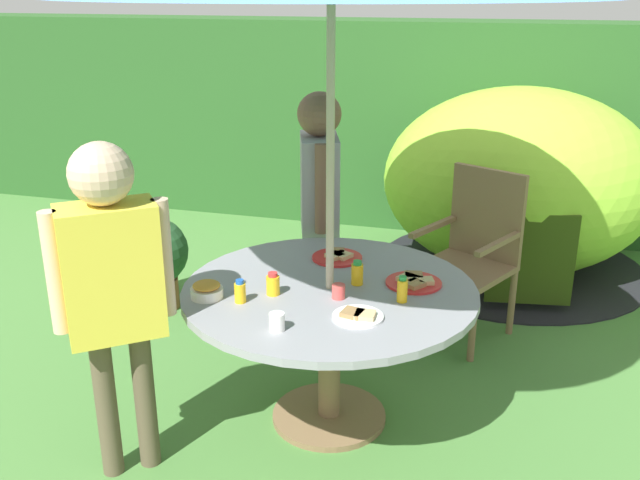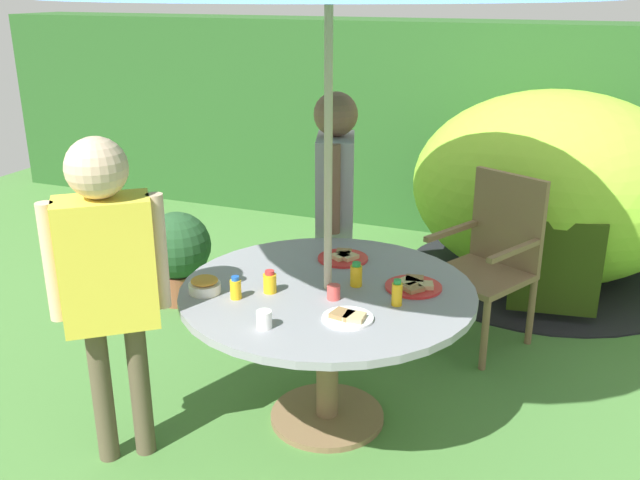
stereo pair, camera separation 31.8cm
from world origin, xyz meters
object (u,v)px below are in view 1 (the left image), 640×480
Objects in this scene: juice_bottle_far_left at (273,284)px; juice_bottle_center_front at (357,273)px; juice_bottle_near_left at (402,290)px; juice_bottle_far_right at (240,292)px; child_in_yellow_shirt at (112,272)px; child_in_grey_shirt at (319,184)px; dome_tent at (518,182)px; potted_plant at (154,258)px; plate_mid_right at (414,282)px; cup_far at (339,291)px; plate_center_back at (337,256)px; garden_table at (330,312)px; snack_bowl at (207,290)px; wooden_chair at (474,247)px; cup_near at (277,322)px; plate_near_right at (358,316)px.

juice_bottle_far_left is 0.91× the size of juice_bottle_center_front.
juice_bottle_near_left reaches higher than juice_bottle_far_right.
juice_bottle_far_left is at bearing 2.54° from child_in_yellow_shirt.
child_in_grey_shirt is 1.15m from juice_bottle_far_right.
potted_plant is (-2.20, -1.34, -0.31)m from dome_tent.
plate_mid_right is 0.38m from cup_far.
child_in_grey_shirt reaches higher than juice_bottle_near_left.
child_in_grey_shirt is 0.93m from juice_bottle_center_front.
dome_tent is 2.07m from plate_center_back.
plate_center_back is at bearing 65.71° from juice_bottle_far_right.
snack_bowl reaches higher than garden_table.
juice_bottle_far_left is at bearing -108.51° from plate_center_back.
dome_tent is 3.23m from child_in_yellow_shirt.
wooden_chair is 15.31× the size of cup_far.
child_in_grey_shirt is at bearing 108.75° from garden_table.
dome_tent is at bearing 78.43° from plate_mid_right.
plate_center_back is at bearing 133.64° from juice_bottle_near_left.
child_in_grey_shirt is 22.41× the size of cup_far.
juice_bottle_near_left reaches higher than potted_plant.
wooden_chair is 3.92× the size of plate_center_back.
potted_plant is 1.63m from juice_bottle_far_left.
juice_bottle_center_front is (-0.46, -1.06, 0.21)m from wooden_chair.
juice_bottle_near_left is 1.13× the size of juice_bottle_far_right.
child_in_yellow_shirt reaches higher than plate_mid_right.
child_in_grey_shirt reaches higher than cup_near.
plate_mid_right is at bearing 24.81° from snack_bowl.
child_in_grey_shirt reaches higher than plate_near_right.
plate_near_right is at bearing -124.74° from juice_bottle_near_left.
child_in_grey_shirt is at bearing 94.36° from juice_bottle_far_left.
juice_bottle_center_front is 0.57m from cup_near.
cup_far is (0.12, -0.46, 0.02)m from plate_center_back.
child_in_grey_shirt is 1.00× the size of child_in_yellow_shirt.
plate_mid_right is at bearing 67.87° from plate_near_right.
child_in_yellow_shirt reaches higher than juice_bottle_far_left.
juice_bottle_far_left reaches higher than garden_table.
child_in_yellow_shirt is at bearing -125.62° from snack_bowl.
cup_near is at bearing -126.94° from plate_mid_right.
juice_bottle_center_front is (0.33, 0.21, 0.01)m from juice_bottle_far_left.
plate_near_right is 0.35m from juice_bottle_center_front.
juice_bottle_far_right reaches higher than potted_plant.
snack_bowl is 0.16m from juice_bottle_far_right.
snack_bowl is at bearing -164.99° from cup_far.
wooden_chair reaches higher than juice_bottle_center_front.
snack_bowl reaches higher than plate_center_back.
juice_bottle_center_front is (-0.25, -0.07, 0.04)m from plate_mid_right.
wooden_chair is at bearing -110.15° from dome_tent.
cup_far is at bearing 15.01° from snack_bowl.
plate_center_back is 0.82m from cup_near.
garden_table is 0.39m from juice_bottle_near_left.
plate_center_back is at bearing 54.33° from snack_bowl.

